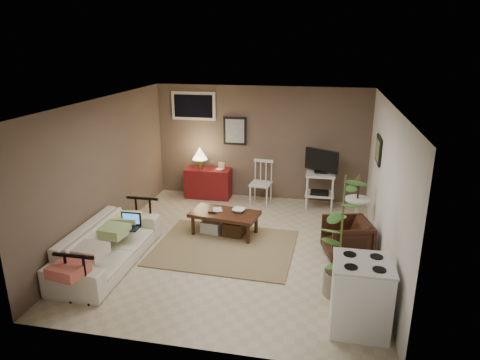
% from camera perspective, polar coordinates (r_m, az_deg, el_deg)
% --- Properties ---
extents(floor, '(5.00, 5.00, 0.00)m').
position_cam_1_polar(floor, '(7.18, -0.45, -8.97)').
color(floor, '#C1B293').
rests_on(floor, ground).
extents(art_back, '(0.50, 0.03, 0.60)m').
position_cam_1_polar(art_back, '(9.12, -0.67, 6.57)').
color(art_back, black).
extents(art_right, '(0.03, 0.60, 0.45)m').
position_cam_1_polar(art_right, '(7.57, 17.98, 3.85)').
color(art_right, black).
extents(window, '(0.96, 0.03, 0.60)m').
position_cam_1_polar(window, '(9.26, -6.21, 9.78)').
color(window, silver).
extents(rug, '(2.31, 1.88, 0.02)m').
position_cam_1_polar(rug, '(7.17, -2.08, -8.96)').
color(rug, olive).
rests_on(rug, floor).
extents(coffee_table, '(1.25, 0.77, 0.44)m').
position_cam_1_polar(coffee_table, '(7.54, -2.12, -5.55)').
color(coffee_table, '#3B1910').
rests_on(coffee_table, floor).
extents(sofa, '(0.63, 2.15, 0.84)m').
position_cam_1_polar(sofa, '(6.80, -17.30, -7.55)').
color(sofa, '#EBE6CB').
rests_on(sofa, floor).
extents(sofa_pillows, '(0.41, 2.04, 0.14)m').
position_cam_1_polar(sofa_pillows, '(6.54, -17.99, -7.73)').
color(sofa_pillows, beige).
rests_on(sofa_pillows, sofa).
extents(sofa_end_rails, '(0.58, 2.14, 0.72)m').
position_cam_1_polar(sofa_end_rails, '(6.77, -16.32, -8.12)').
color(sofa_end_rails, black).
rests_on(sofa_end_rails, floor).
extents(laptop, '(0.33, 0.24, 0.22)m').
position_cam_1_polar(laptop, '(6.96, -14.47, -5.58)').
color(laptop, black).
rests_on(laptop, sofa).
extents(red_console, '(0.97, 0.43, 1.12)m').
position_cam_1_polar(red_console, '(9.30, -4.34, -0.02)').
color(red_console, maroon).
rests_on(red_console, floor).
extents(spindle_chair, '(0.46, 0.46, 0.91)m').
position_cam_1_polar(spindle_chair, '(8.92, 2.82, -0.51)').
color(spindle_chair, silver).
rests_on(spindle_chair, floor).
extents(tv_stand, '(0.66, 0.47, 1.22)m').
position_cam_1_polar(tv_stand, '(8.76, 10.68, 0.34)').
color(tv_stand, silver).
rests_on(tv_stand, floor).
extents(side_table, '(0.43, 0.43, 1.14)m').
position_cam_1_polar(side_table, '(7.62, 15.42, -2.26)').
color(side_table, silver).
rests_on(side_table, floor).
extents(armchair, '(0.78, 0.81, 0.69)m').
position_cam_1_polar(armchair, '(6.95, 14.06, -7.38)').
color(armchair, black).
rests_on(armchair, floor).
extents(potted_plant, '(0.43, 0.43, 1.71)m').
position_cam_1_polar(potted_plant, '(5.70, 13.38, -6.84)').
color(potted_plant, gray).
rests_on(potted_plant, floor).
extents(stove, '(0.68, 0.63, 0.89)m').
position_cam_1_polar(stove, '(5.34, 15.79, -14.59)').
color(stove, white).
rests_on(stove, floor).
extents(bowl, '(0.23, 0.08, 0.23)m').
position_cam_1_polar(bowl, '(7.45, -0.19, -3.45)').
color(bowl, '#3B1910').
rests_on(bowl, coffee_table).
extents(book_table, '(0.15, 0.07, 0.21)m').
position_cam_1_polar(book_table, '(7.52, -3.64, -3.32)').
color(book_table, '#3B1910').
rests_on(book_table, coffee_table).
extents(book_console, '(0.15, 0.06, 0.20)m').
position_cam_1_polar(book_console, '(9.16, -3.07, 2.07)').
color(book_console, '#3B1910').
rests_on(book_console, red_console).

